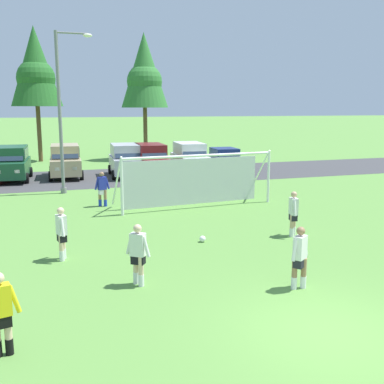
{
  "coord_description": "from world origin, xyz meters",
  "views": [
    {
      "loc": [
        -5.46,
        -7.47,
        4.6
      ],
      "look_at": [
        -0.41,
        7.94,
        1.6
      ],
      "focal_mm": 42.94,
      "sensor_mm": 36.0,
      "label": 1
    }
  ],
  "objects_px": {
    "player_defender_far": "(102,189)",
    "street_lamp": "(63,111)",
    "player_winger_right": "(293,214)",
    "parked_car_slot_center_right": "(151,160)",
    "player_striker_near": "(300,258)",
    "player_winger_left": "(138,255)",
    "player_trailing_back": "(62,234)",
    "referee": "(1,314)",
    "parked_car_slot_center_left": "(65,161)",
    "parked_car_slot_left": "(12,163)",
    "soccer_ball": "(203,239)",
    "parked_car_slot_center": "(126,160)",
    "soccer_goal": "(193,178)",
    "parked_car_slot_far_right": "(225,160)",
    "parked_car_slot_right": "(190,158)"
  },
  "relations": [
    {
      "from": "player_striker_near",
      "to": "player_winger_left",
      "type": "distance_m",
      "value": 4.16
    },
    {
      "from": "referee",
      "to": "parked_car_slot_center_left",
      "type": "xyz_separation_m",
      "value": [
        2.34,
        22.78,
        0.29
      ]
    },
    {
      "from": "parked_car_slot_center_left",
      "to": "parked_car_slot_far_right",
      "type": "bearing_deg",
      "value": -5.12
    },
    {
      "from": "referee",
      "to": "parked_car_slot_center_left",
      "type": "height_order",
      "value": "parked_car_slot_center_left"
    },
    {
      "from": "parked_car_slot_far_right",
      "to": "street_lamp",
      "type": "height_order",
      "value": "street_lamp"
    },
    {
      "from": "player_winger_left",
      "to": "parked_car_slot_center_right",
      "type": "height_order",
      "value": "parked_car_slot_center_right"
    },
    {
      "from": "player_defender_far",
      "to": "player_winger_right",
      "type": "height_order",
      "value": "same"
    },
    {
      "from": "parked_car_slot_center_left",
      "to": "parked_car_slot_center_right",
      "type": "height_order",
      "value": "same"
    },
    {
      "from": "parked_car_slot_left",
      "to": "parked_car_slot_center_left",
      "type": "height_order",
      "value": "same"
    },
    {
      "from": "parked_car_slot_center_right",
      "to": "street_lamp",
      "type": "height_order",
      "value": "street_lamp"
    },
    {
      "from": "parked_car_slot_left",
      "to": "soccer_ball",
      "type": "bearing_deg",
      "value": -67.28
    },
    {
      "from": "player_striker_near",
      "to": "street_lamp",
      "type": "distance_m",
      "value": 16.85
    },
    {
      "from": "player_trailing_back",
      "to": "player_defender_far",
      "type": "bearing_deg",
      "value": 73.73
    },
    {
      "from": "parked_car_slot_center_right",
      "to": "player_defender_far",
      "type": "bearing_deg",
      "value": -116.36
    },
    {
      "from": "player_defender_far",
      "to": "parked_car_slot_center_right",
      "type": "distance_m",
      "value": 9.88
    },
    {
      "from": "player_winger_left",
      "to": "player_winger_right",
      "type": "bearing_deg",
      "value": 24.58
    },
    {
      "from": "player_winger_left",
      "to": "parked_car_slot_center",
      "type": "relative_size",
      "value": 0.35
    },
    {
      "from": "player_defender_far",
      "to": "street_lamp",
      "type": "xyz_separation_m",
      "value": [
        -1.42,
        4.07,
        3.56
      ]
    },
    {
      "from": "player_striker_near",
      "to": "player_winger_left",
      "type": "relative_size",
      "value": 1.0
    },
    {
      "from": "player_striker_near",
      "to": "player_trailing_back",
      "type": "bearing_deg",
      "value": 143.13
    },
    {
      "from": "soccer_ball",
      "to": "parked_car_slot_center",
      "type": "bearing_deg",
      "value": 89.27
    },
    {
      "from": "soccer_goal",
      "to": "street_lamp",
      "type": "relative_size",
      "value": 0.89
    },
    {
      "from": "parked_car_slot_left",
      "to": "parked_car_slot_center_right",
      "type": "bearing_deg",
      "value": -5.28
    },
    {
      "from": "player_winger_right",
      "to": "street_lamp",
      "type": "bearing_deg",
      "value": 122.84
    },
    {
      "from": "soccer_ball",
      "to": "parked_car_slot_center",
      "type": "distance_m",
      "value": 16.19
    },
    {
      "from": "soccer_ball",
      "to": "parked_car_slot_center_left",
      "type": "bearing_deg",
      "value": 102.23
    },
    {
      "from": "referee",
      "to": "parked_car_slot_right",
      "type": "xyz_separation_m",
      "value": [
        10.73,
        21.89,
        0.29
      ]
    },
    {
      "from": "player_defender_far",
      "to": "soccer_goal",
      "type": "bearing_deg",
      "value": -14.01
    },
    {
      "from": "soccer_ball",
      "to": "player_winger_right",
      "type": "distance_m",
      "value": 3.44
    },
    {
      "from": "soccer_goal",
      "to": "player_winger_right",
      "type": "distance_m",
      "value": 6.48
    },
    {
      "from": "soccer_ball",
      "to": "referee",
      "type": "bearing_deg",
      "value": -135.98
    },
    {
      "from": "player_winger_left",
      "to": "parked_car_slot_center_right",
      "type": "bearing_deg",
      "value": 75.94
    },
    {
      "from": "player_winger_right",
      "to": "parked_car_slot_center_left",
      "type": "xyz_separation_m",
      "value": [
        -7.04,
        17.27,
        0.29
      ]
    },
    {
      "from": "parked_car_slot_far_right",
      "to": "street_lamp",
      "type": "relative_size",
      "value": 0.51
    },
    {
      "from": "player_defender_far",
      "to": "player_trailing_back",
      "type": "xyz_separation_m",
      "value": [
        -2.16,
        -7.4,
        0.0
      ]
    },
    {
      "from": "soccer_ball",
      "to": "street_lamp",
      "type": "xyz_separation_m",
      "value": [
        -3.96,
        11.03,
        4.27
      ]
    },
    {
      "from": "player_winger_left",
      "to": "parked_car_slot_center",
      "type": "xyz_separation_m",
      "value": [
        3.11,
        19.32,
        0.29
      ]
    },
    {
      "from": "street_lamp",
      "to": "parked_car_slot_center",
      "type": "bearing_deg",
      "value": 50.9
    },
    {
      "from": "player_winger_left",
      "to": "parked_car_slot_center_left",
      "type": "xyz_separation_m",
      "value": [
        -0.78,
        20.13,
        0.29
      ]
    },
    {
      "from": "player_winger_left",
      "to": "parked_car_slot_center_left",
      "type": "distance_m",
      "value": 20.15
    },
    {
      "from": "parked_car_slot_center_left",
      "to": "street_lamp",
      "type": "height_order",
      "value": "street_lamp"
    },
    {
      "from": "soccer_goal",
      "to": "parked_car_slot_center_right",
      "type": "xyz_separation_m",
      "value": [
        0.23,
        9.89,
        -0.18
      ]
    },
    {
      "from": "player_striker_near",
      "to": "player_trailing_back",
      "type": "height_order",
      "value": "same"
    },
    {
      "from": "referee",
      "to": "parked_car_slot_far_right",
      "type": "distance_m",
      "value": 25.56
    },
    {
      "from": "referee",
      "to": "parked_car_slot_center",
      "type": "bearing_deg",
      "value": 74.19
    },
    {
      "from": "referee",
      "to": "parked_car_slot_right",
      "type": "distance_m",
      "value": 24.38
    },
    {
      "from": "player_defender_far",
      "to": "player_trailing_back",
      "type": "relative_size",
      "value": 1.0
    },
    {
      "from": "soccer_goal",
      "to": "player_trailing_back",
      "type": "distance_m",
      "value": 8.98
    },
    {
      "from": "player_defender_far",
      "to": "parked_car_slot_right",
      "type": "xyz_separation_m",
      "value": [
        7.25,
        9.11,
        0.29
      ]
    },
    {
      "from": "player_winger_right",
      "to": "player_trailing_back",
      "type": "bearing_deg",
      "value": -179.01
    }
  ]
}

